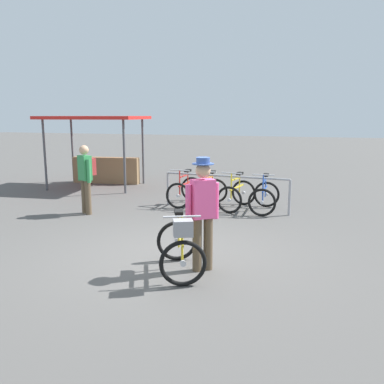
% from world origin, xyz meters
% --- Properties ---
extents(ground_plane, '(80.00, 80.00, 0.00)m').
position_xyz_m(ground_plane, '(0.00, 0.00, 0.00)').
color(ground_plane, '#514F4C').
extents(bike_rack_rail, '(3.20, 0.29, 0.88)m').
position_xyz_m(bike_rack_rail, '(0.10, 3.50, 0.66)').
color(bike_rack_rail, '#99999E').
rests_on(bike_rack_rail, ground).
extents(racked_bike_red, '(0.71, 1.14, 0.98)m').
position_xyz_m(racked_bike_red, '(-1.04, 3.77, 0.37)').
color(racked_bike_red, black).
rests_on(racked_bike_red, ground).
extents(racked_bike_orange, '(0.68, 1.12, 0.98)m').
position_xyz_m(racked_bike_orange, '(-0.34, 3.72, 0.37)').
color(racked_bike_orange, black).
rests_on(racked_bike_orange, ground).
extents(racked_bike_yellow, '(0.82, 1.17, 0.97)m').
position_xyz_m(racked_bike_yellow, '(0.36, 3.66, 0.37)').
color(racked_bike_yellow, black).
rests_on(racked_bike_yellow, ground).
extents(racked_bike_blue, '(0.69, 1.11, 0.97)m').
position_xyz_m(racked_bike_blue, '(1.06, 3.61, 0.37)').
color(racked_bike_blue, black).
rests_on(racked_bike_blue, ground).
extents(featured_bicycle, '(1.05, 1.26, 0.97)m').
position_xyz_m(featured_bicycle, '(0.43, -0.78, 0.45)').
color(featured_bicycle, black).
rests_on(featured_bicycle, ground).
extents(person_with_featured_bike, '(0.43, 0.38, 1.72)m').
position_xyz_m(person_with_featured_bike, '(0.69, -0.50, 0.95)').
color(person_with_featured_bike, brown).
rests_on(person_with_featured_bike, ground).
extents(pedestrian_with_backpack, '(0.47, 0.44, 1.64)m').
position_xyz_m(pedestrian_with_backpack, '(-2.95, 2.09, 0.94)').
color(pedestrian_with_backpack, brown).
rests_on(pedestrian_with_backpack, ground).
extents(market_stall, '(3.35, 2.65, 2.30)m').
position_xyz_m(market_stall, '(-4.71, 5.77, 1.39)').
color(market_stall, '#4C4C51').
rests_on(market_stall, ground).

